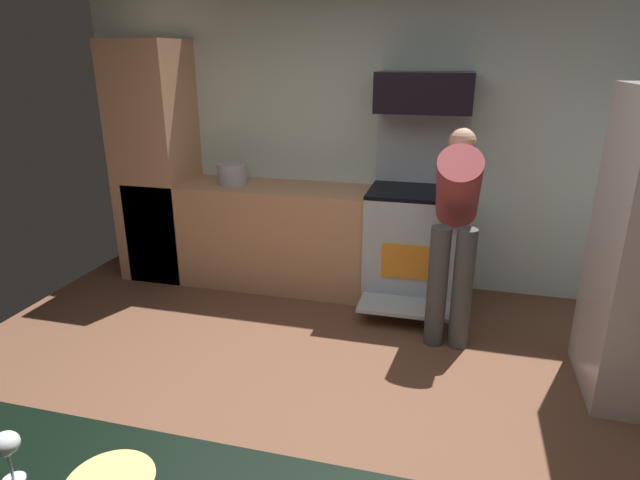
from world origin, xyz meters
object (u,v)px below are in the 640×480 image
microwave (424,92)px  stock_pot (232,174)px  wine_glass_near (6,447)px  oven_range (414,241)px  person_cook (456,219)px

microwave → stock_pot: bearing=-177.2°
wine_glass_near → microwave: bearing=77.2°
stock_pot → microwave: bearing=2.8°
oven_range → stock_pot: oven_range is taller
microwave → person_cook: size_ratio=0.50×
microwave → stock_pot: (-1.61, -0.08, -0.71)m
microwave → wine_glass_near: microwave is taller
oven_range → microwave: microwave is taller
microwave → person_cook: bearing=-64.4°
microwave → wine_glass_near: bearing=-102.8°
microwave → wine_glass_near: (-0.78, -3.43, -0.69)m
oven_range → person_cook: 0.75m
stock_pot → oven_range: bearing=-0.4°
oven_range → stock_pot: (-1.61, 0.01, 0.48)m
microwave → person_cook: 1.09m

